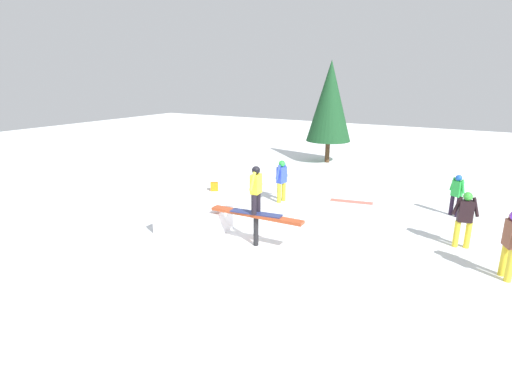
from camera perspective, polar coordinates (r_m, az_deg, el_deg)
name	(u,v)px	position (r m, az deg, el deg)	size (l,w,h in m)	color
ground_plane	(256,245)	(10.94, 0.00, -7.60)	(60.00, 60.00, 0.00)	white
rail_feature	(256,219)	(10.65, 0.00, -3.81)	(2.68, 0.35, 0.91)	black
snow_kicker_ramp	(194,220)	(11.88, -8.90, -4.00)	(1.80, 1.50, 0.70)	white
main_rider_on_rail	(256,191)	(10.41, 0.00, 0.18)	(1.44, 0.76, 1.29)	navy
bystander_brown	(511,241)	(10.52, 32.63, -5.94)	(0.36, 0.67, 1.62)	gold
bystander_blue	(282,179)	(14.42, 3.68, 1.89)	(0.28, 0.70, 1.53)	gold
bystander_green	(457,193)	(14.47, 26.74, -0.13)	(0.50, 0.38, 1.38)	#25182D
bystander_black	(465,217)	(11.85, 27.68, -3.16)	(0.67, 0.30, 1.54)	yellow
loose_snowboard_coral	(351,202)	(14.99, 13.49, -1.35)	(1.51, 0.28, 0.02)	#E06B5B
backpack_on_snow	(214,187)	(16.07, -5.97, 0.79)	(0.30, 0.22, 0.34)	orange
pine_tree_near	(330,101)	(21.32, 10.51, 12.62)	(2.30, 2.30, 5.23)	#4C331E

